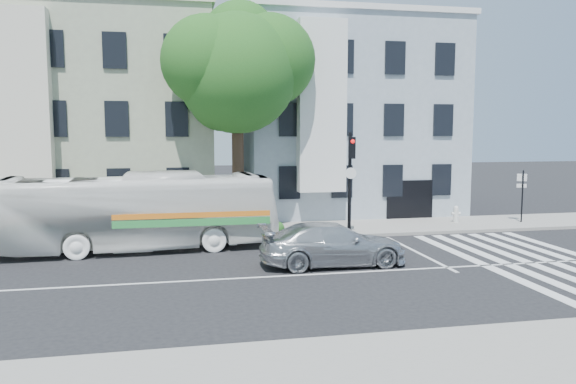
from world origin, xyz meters
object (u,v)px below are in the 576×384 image
object	(u,v)px
traffic_signal	(351,170)
fire_hydrant	(456,214)
sedan	(333,244)
bus	(136,212)

from	to	relation	value
traffic_signal	fire_hydrant	xyz separation A→B (m)	(6.47, 2.34, -2.50)
traffic_signal	sedan	bearing A→B (deg)	-102.31
sedan	traffic_signal	xyz separation A→B (m)	(2.16, 4.75, 2.31)
sedan	traffic_signal	bearing A→B (deg)	-24.63
bus	fire_hydrant	world-z (taller)	bus
bus	sedan	distance (m)	8.22
fire_hydrant	sedan	bearing A→B (deg)	-140.57
sedan	fire_hydrant	world-z (taller)	sedan
bus	fire_hydrant	xyz separation A→B (m)	(15.75, 3.08, -1.00)
bus	sedan	xyz separation A→B (m)	(7.13, -4.01, -0.81)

